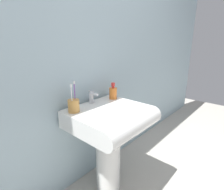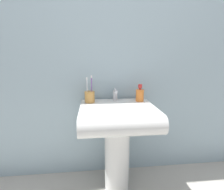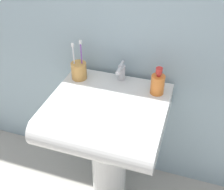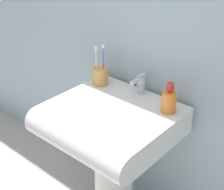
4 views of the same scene
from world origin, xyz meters
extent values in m
plane|color=#ADA89E|center=(0.00, 0.00, 0.00)|extent=(6.00, 6.00, 0.00)
cylinder|color=white|center=(0.00, 0.00, 0.29)|extent=(0.20, 0.20, 0.59)
cube|color=white|center=(0.00, 0.00, 0.65)|extent=(0.56, 0.47, 0.13)
cylinder|color=white|center=(0.00, -0.23, 0.65)|extent=(0.56, 0.13, 0.13)
cylinder|color=silver|center=(0.01, 0.19, 0.76)|extent=(0.04, 0.04, 0.08)
cylinder|color=silver|center=(0.01, 0.16, 0.80)|extent=(0.02, 0.07, 0.02)
cube|color=silver|center=(0.01, 0.19, 0.81)|extent=(0.01, 0.06, 0.01)
cylinder|color=#D19347|center=(-0.21, 0.14, 0.77)|extent=(0.08, 0.08, 0.09)
cylinder|color=white|center=(-0.23, 0.13, 0.82)|extent=(0.01, 0.01, 0.17)
cube|color=white|center=(-0.23, 0.13, 0.92)|extent=(0.01, 0.01, 0.02)
cylinder|color=purple|center=(-0.19, 0.14, 0.83)|extent=(0.01, 0.01, 0.19)
cube|color=white|center=(-0.19, 0.14, 0.93)|extent=(0.01, 0.01, 0.02)
cylinder|color=orange|center=(0.21, 0.13, 0.77)|extent=(0.07, 0.07, 0.10)
cylinder|color=red|center=(0.21, 0.13, 0.83)|extent=(0.02, 0.02, 0.01)
cylinder|color=red|center=(0.21, 0.13, 0.85)|extent=(0.03, 0.03, 0.03)
camera|label=1|loc=(-0.90, -0.84, 1.19)|focal=28.00mm
camera|label=2|loc=(-0.18, -1.26, 1.09)|focal=28.00mm
camera|label=3|loc=(0.35, -1.01, 1.54)|focal=45.00mm
camera|label=4|loc=(0.88, -1.03, 1.52)|focal=55.00mm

